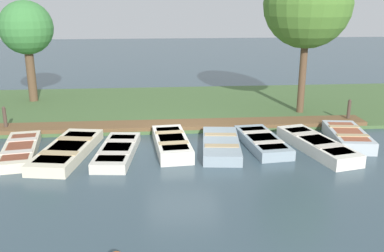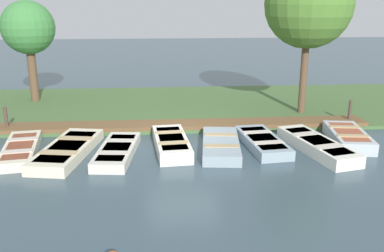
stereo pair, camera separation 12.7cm
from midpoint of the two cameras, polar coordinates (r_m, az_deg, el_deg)
ground_plane at (r=14.62m, az=-1.00°, el=-2.25°), size 80.00×80.00×0.00m
shore_bank at (r=19.39m, az=-1.90°, el=2.70°), size 8.00×24.00×0.13m
dock_walkway at (r=16.04m, az=-1.34°, el=-0.02°), size 1.07×14.09×0.27m
rowboat_0 at (r=14.52m, az=-21.67°, el=-2.93°), size 3.29×1.46×0.33m
rowboat_1 at (r=13.95m, az=-16.01°, el=-3.09°), size 3.75×1.84×0.36m
rowboat_2 at (r=13.57m, az=-9.69°, el=-3.29°), size 3.13×1.35×0.33m
rowboat_3 at (r=13.91m, az=-2.51°, el=-2.31°), size 3.01×1.26×0.44m
rowboat_4 at (r=13.89m, az=4.13°, el=-2.54°), size 3.12×1.49×0.37m
rowboat_5 at (r=14.38m, az=9.58°, el=-2.08°), size 3.04×1.37×0.35m
rowboat_6 at (r=14.35m, az=16.55°, el=-2.48°), size 3.59×1.75×0.41m
rowboat_7 at (r=15.50m, az=20.31°, el=-1.37°), size 2.81×1.48×0.43m
mooring_post_near at (r=16.87m, az=-23.33°, el=0.79°), size 0.13×0.13×1.03m
mooring_post_far at (r=17.56m, az=20.47°, el=1.69°), size 0.13×0.13×1.03m
park_tree_far_left at (r=21.00m, az=-20.86°, el=12.01°), size 2.38×2.38×4.68m
park_tree_left at (r=18.07m, az=15.52°, el=15.35°), size 3.48×3.48×6.27m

